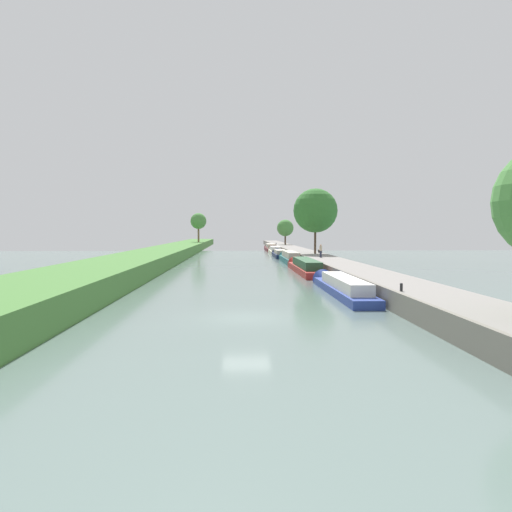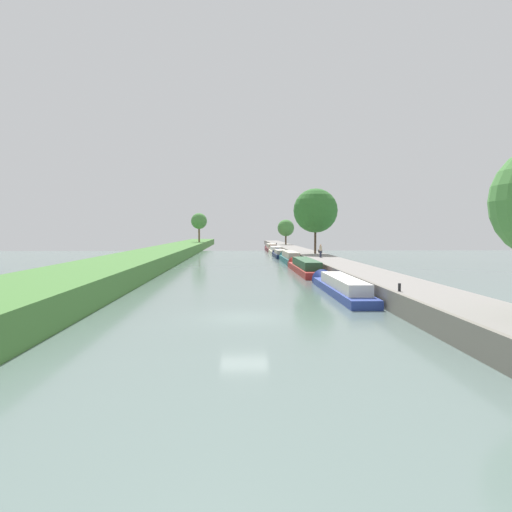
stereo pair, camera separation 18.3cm
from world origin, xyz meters
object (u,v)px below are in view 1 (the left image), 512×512
(narrowboat_blue, at_px, (341,286))
(narrowboat_red, at_px, (304,267))
(mooring_bollard_near, at_px, (401,287))
(mooring_bollard_far, at_px, (276,244))
(person_walking, at_px, (321,250))
(narrowboat_maroon, at_px, (270,248))
(park_bench, at_px, (320,250))
(narrowboat_cream, at_px, (275,251))
(narrowboat_navy, at_px, (280,254))
(narrowboat_teal, at_px, (289,258))

(narrowboat_blue, distance_m, narrowboat_red, 17.16)
(mooring_bollard_near, relative_size, mooring_bollard_far, 1.00)
(narrowboat_red, bearing_deg, person_walking, 67.53)
(narrowboat_maroon, relative_size, park_bench, 9.42)
(park_bench, bearing_deg, narrowboat_cream, 103.52)
(narrowboat_blue, xyz_separation_m, mooring_bollard_near, (1.66, -7.80, 0.87))
(person_walking, bearing_deg, narrowboat_red, -112.47)
(narrowboat_red, distance_m, mooring_bollard_near, 25.05)
(narrowboat_blue, relative_size, narrowboat_cream, 1.28)
(narrowboat_red, bearing_deg, narrowboat_navy, 90.26)
(narrowboat_blue, bearing_deg, mooring_bollard_near, -77.99)
(narrowboat_blue, xyz_separation_m, narrowboat_navy, (-0.31, 45.78, -0.00))
(narrowboat_cream, bearing_deg, narrowboat_teal, -89.91)
(person_walking, relative_size, mooring_bollard_far, 3.69)
(narrowboat_maroon, xyz_separation_m, mooring_bollard_near, (1.86, -78.54, 0.75))
(mooring_bollard_far, xyz_separation_m, park_bench, (3.32, -40.17, 0.12))
(narrowboat_teal, xyz_separation_m, mooring_bollard_far, (1.79, 44.56, 0.72))
(narrowboat_maroon, bearing_deg, narrowboat_red, -89.98)
(narrowboat_navy, xyz_separation_m, person_walking, (3.25, -21.06, 1.52))
(narrowboat_navy, relative_size, person_walking, 6.67)
(mooring_bollard_far, bearing_deg, person_walking, -88.59)
(narrowboat_teal, height_order, person_walking, person_walking)
(narrowboat_maroon, xyz_separation_m, person_walking, (3.14, -46.02, 1.39))
(narrowboat_blue, height_order, narrowboat_cream, narrowboat_cream)
(narrowboat_teal, relative_size, mooring_bollard_near, 31.99)
(person_walking, height_order, park_bench, person_walking)
(narrowboat_cream, bearing_deg, narrowboat_navy, -90.64)
(narrowboat_maroon, bearing_deg, narrowboat_navy, -90.26)
(narrowboat_navy, height_order, mooring_bollard_near, mooring_bollard_near)
(narrowboat_maroon, height_order, park_bench, park_bench)
(mooring_bollard_far, height_order, park_bench, park_bench)
(narrowboat_cream, height_order, mooring_bollard_near, mooring_bollard_near)
(narrowboat_red, distance_m, narrowboat_navy, 28.61)
(narrowboat_red, height_order, person_walking, person_walking)
(narrowboat_navy, bearing_deg, narrowboat_red, -89.74)
(narrowboat_red, bearing_deg, narrowboat_cream, 89.99)
(narrowboat_teal, bearing_deg, narrowboat_cream, 90.09)
(narrowboat_blue, distance_m, narrowboat_navy, 45.78)
(narrowboat_cream, bearing_deg, mooring_bollard_far, 84.41)
(narrowboat_blue, bearing_deg, person_walking, 83.21)
(narrowboat_red, height_order, narrowboat_cream, narrowboat_red)
(mooring_bollard_near, distance_m, mooring_bollard_far, 84.67)
(narrowboat_red, bearing_deg, narrowboat_teal, 89.81)
(person_walking, xyz_separation_m, mooring_bollard_near, (-1.28, -32.52, -0.65))
(mooring_bollard_near, bearing_deg, narrowboat_maroon, 91.36)
(narrowboat_red, bearing_deg, narrowboat_maroon, 90.02)
(person_walking, distance_m, park_bench, 12.17)
(narrowboat_red, xyz_separation_m, narrowboat_maroon, (-0.02, 53.57, 0.04))
(narrowboat_red, xyz_separation_m, narrowboat_cream, (0.01, 40.98, -0.04))
(person_walking, bearing_deg, narrowboat_teal, 112.02)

